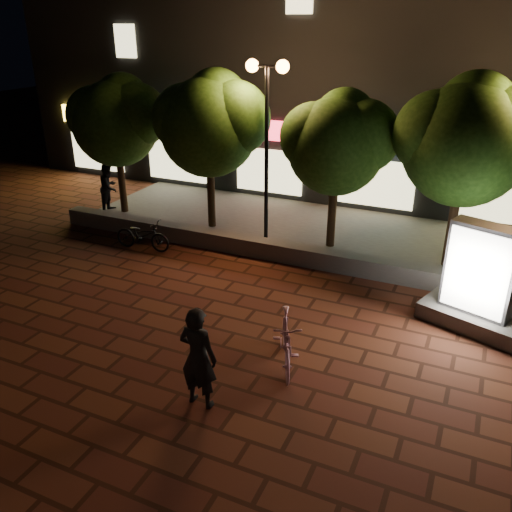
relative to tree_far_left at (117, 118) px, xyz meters
The scene contains 14 objects.
ground 9.43m from the tree_far_left, 38.18° to the right, with size 80.00×80.00×0.00m, color #5B2D1C.
retaining_wall 7.72m from the tree_far_left, 11.89° to the right, with size 16.00×0.45×0.50m, color #625F5B.
sidewalk 7.74m from the tree_far_left, ahead, with size 16.00×5.00×0.08m, color #625F5B.
building_block 10.38m from the tree_far_left, 47.32° to the left, with size 28.00×8.12×11.30m.
tree_far_left is the anchor object (origin of this frame).
tree_left 3.51m from the tree_far_left, ahead, with size 3.60×3.00×4.89m.
tree_mid 7.50m from the tree_far_left, ahead, with size 3.24×2.70×4.50m.
tree_right 10.81m from the tree_far_left, ahead, with size 3.72×3.10×5.07m.
street_lamp_left 5.50m from the tree_far_left, ahead, with size 1.26×0.36×5.18m.
ad_kiosk 12.21m from the tree_far_left, 14.37° to the right, with size 2.43×1.75×2.38m.
scooter_pink 10.70m from the tree_far_left, 35.86° to the right, with size 0.52×1.85×1.11m, color #BD7D9B.
rider 10.98m from the tree_far_left, 46.22° to the right, with size 0.70×0.46×1.93m, color black.
scooter_parked 4.48m from the tree_far_left, 45.17° to the right, with size 0.61×1.74×0.91m, color black.
pedestrian 2.45m from the tree_far_left, 163.10° to the right, with size 0.81×0.63×1.67m, color black.
Camera 1 is at (4.45, -8.66, 6.19)m, focal length 36.86 mm.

